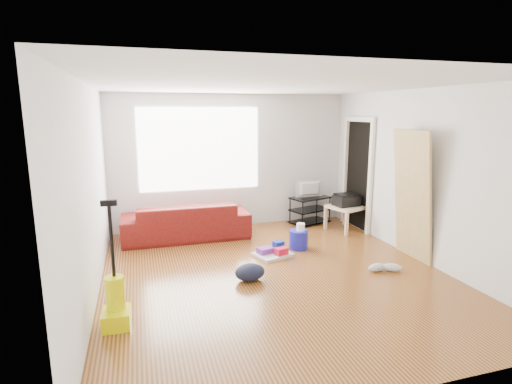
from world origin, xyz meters
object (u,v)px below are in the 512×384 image
object	(u,v)px
tv_stand	(310,210)
side_table	(346,209)
cleaning_tray	(274,252)
backpack	(250,280)
sofa	(186,238)
vacuum	(116,303)
bucket	(298,248)

from	to	relation	value
tv_stand	side_table	distance (m)	0.78
cleaning_tray	backpack	bearing A→B (deg)	-127.37
sofa	cleaning_tray	size ratio (longest dim) A/B	3.45
sofa	tv_stand	distance (m)	2.50
cleaning_tray	vacuum	xyz separation A→B (m)	(-2.22, -1.47, 0.19)
side_table	vacuum	size ratio (longest dim) A/B	0.55
tv_stand	side_table	bearing A→B (deg)	-72.12
sofa	bucket	distance (m)	1.98
side_table	backpack	size ratio (longest dim) A/B	1.83
side_table	sofa	bearing A→B (deg)	173.01
tv_stand	bucket	world-z (taller)	tv_stand
sofa	side_table	world-z (taller)	side_table
cleaning_tray	vacuum	world-z (taller)	vacuum
tv_stand	side_table	xyz separation A→B (m)	(0.44, -0.63, 0.12)
tv_stand	side_table	size ratio (longest dim) A/B	1.19
sofa	side_table	xyz separation A→B (m)	(2.91, -0.36, 0.39)
bucket	vacuum	xyz separation A→B (m)	(-2.71, -1.67, 0.24)
sofa	side_table	distance (m)	2.96
side_table	cleaning_tray	size ratio (longest dim) A/B	1.15
side_table	bucket	distance (m)	1.48
cleaning_tray	backpack	distance (m)	0.98
sofa	backpack	world-z (taller)	sofa
sofa	tv_stand	size ratio (longest dim) A/B	2.51
backpack	vacuum	xyz separation A→B (m)	(-1.62, -0.69, 0.24)
sofa	cleaning_tray	distance (m)	1.73
cleaning_tray	backpack	world-z (taller)	cleaning_tray
side_table	vacuum	bearing A→B (deg)	-148.90
side_table	vacuum	distance (m)	4.62
backpack	vacuum	bearing A→B (deg)	-163.28
side_table	bucket	size ratio (longest dim) A/B	2.40
cleaning_tray	backpack	size ratio (longest dim) A/B	1.58
side_table	bucket	xyz separation A→B (m)	(-1.24, -0.72, -0.39)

